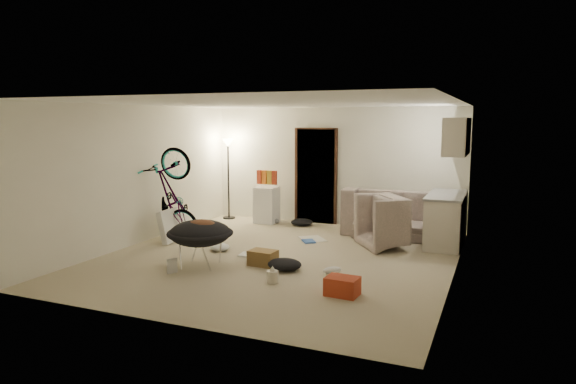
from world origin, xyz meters
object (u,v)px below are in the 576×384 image
at_px(armchair, 399,227).
at_px(mini_fridge, 267,205).
at_px(drink_case_a, 263,258).
at_px(juicer, 273,276).
at_px(floor_lamp, 228,161).
at_px(drink_case_b, 342,286).
at_px(sofa, 404,218).
at_px(bicycle, 173,216).
at_px(kitchen_counter, 446,220).
at_px(saucer_chair, 200,239).
at_px(tv_box, 174,224).

height_order(armchair, mini_fridge, mini_fridge).
bearing_deg(drink_case_a, juicer, -51.68).
distance_m(floor_lamp, drink_case_b, 5.72).
bearing_deg(floor_lamp, sofa, -2.86).
bearing_deg(mini_fridge, bicycle, -113.70).
bearing_deg(armchair, kitchen_counter, -94.19).
distance_m(floor_lamp, saucer_chair, 3.98).
distance_m(bicycle, saucer_chair, 1.90).
xyz_separation_m(bicycle, drink_case_b, (3.80, -1.72, -0.35)).
bearing_deg(sofa, drink_case_a, 59.07).
bearing_deg(kitchen_counter, bicycle, -160.75).
distance_m(drink_case_b, juicer, 1.05).
xyz_separation_m(mini_fridge, drink_case_b, (2.90, -3.92, -0.27)).
xyz_separation_m(armchair, tv_box, (-3.98, -1.16, -0.03)).
bearing_deg(mini_fridge, saucer_chair, -83.22).
distance_m(kitchen_counter, tv_box, 5.00).
relative_size(sofa, drink_case_a, 5.63).
bearing_deg(bicycle, drink_case_b, -117.81).
bearing_deg(drink_case_b, bicycle, 159.62).
bearing_deg(tv_box, drink_case_b, -30.41).
distance_m(floor_lamp, drink_case_a, 4.13).
bearing_deg(sofa, tv_box, 25.85).
bearing_deg(kitchen_counter, floor_lamp, 172.34).
relative_size(mini_fridge, juicer, 3.27).
distance_m(sofa, mini_fridge, 3.01).
xyz_separation_m(floor_lamp, drink_case_b, (3.90, -4.02, -1.19)).
distance_m(sofa, armchair, 0.91).
bearing_deg(drink_case_b, tv_box, 159.14).
distance_m(tv_box, drink_case_b, 4.19).
height_order(bicycle, juicer, bicycle).
xyz_separation_m(kitchen_counter, tv_box, (-4.73, -1.61, -0.14)).
relative_size(tv_box, drink_case_a, 2.22).
relative_size(armchair, drink_case_a, 2.51).
xyz_separation_m(floor_lamp, juicer, (2.86, -3.89, -1.21)).
distance_m(floor_lamp, kitchen_counter, 4.95).
xyz_separation_m(armchair, drink_case_b, (-0.18, -2.91, -0.22)).
xyz_separation_m(mini_fridge, drink_case_a, (1.37, -3.07, -0.28)).
height_order(saucer_chair, tv_box, saucer_chair).
distance_m(mini_fridge, drink_case_a, 3.37).
xyz_separation_m(sofa, armchair, (0.08, -0.90, -0.00)).
distance_m(mini_fridge, tv_box, 2.35).
distance_m(sofa, tv_box, 4.42).
xyz_separation_m(drink_case_b, juicer, (-1.04, 0.12, -0.02)).
xyz_separation_m(armchair, bicycle, (-3.98, -1.20, 0.13)).
bearing_deg(floor_lamp, mini_fridge, -5.71).
bearing_deg(drink_case_a, armchair, 54.42).
xyz_separation_m(sofa, tv_box, (-3.91, -2.06, -0.04)).
height_order(armchair, drink_case_b, armchair).
bearing_deg(bicycle, sofa, -65.23).
bearing_deg(floor_lamp, bicycle, -87.51).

